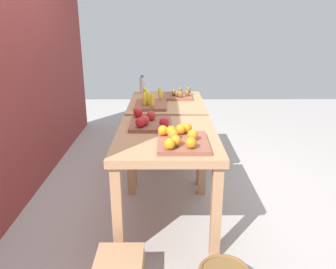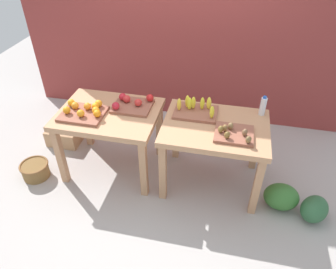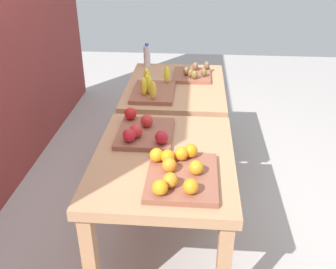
# 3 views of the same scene
# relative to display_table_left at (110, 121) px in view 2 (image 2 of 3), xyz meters

# --- Properties ---
(ground_plane) EXTENTS (8.00, 8.00, 0.00)m
(ground_plane) POSITION_rel_display_table_left_xyz_m (0.56, 0.00, -0.66)
(ground_plane) COLOR #AFA9A5
(back_wall) EXTENTS (4.40, 0.12, 3.00)m
(back_wall) POSITION_rel_display_table_left_xyz_m (0.56, 1.35, 0.84)
(back_wall) COLOR maroon
(back_wall) RESTS_ON ground_plane
(display_table_left) EXTENTS (1.04, 0.80, 0.77)m
(display_table_left) POSITION_rel_display_table_left_xyz_m (0.00, 0.00, 0.00)
(display_table_left) COLOR tan
(display_table_left) RESTS_ON ground_plane
(display_table_right) EXTENTS (1.04, 0.80, 0.77)m
(display_table_right) POSITION_rel_display_table_left_xyz_m (1.12, 0.00, 0.00)
(display_table_right) COLOR tan
(display_table_right) RESTS_ON ground_plane
(orange_bin) EXTENTS (0.45, 0.38, 0.11)m
(orange_bin) POSITION_rel_display_table_left_xyz_m (-0.22, -0.10, 0.15)
(orange_bin) COLOR #915541
(orange_bin) RESTS_ON display_table_left
(apple_bin) EXTENTS (0.41, 0.34, 0.11)m
(apple_bin) POSITION_rel_display_table_left_xyz_m (0.21, 0.14, 0.15)
(apple_bin) COLOR #915541
(apple_bin) RESTS_ON display_table_left
(banana_crate) EXTENTS (0.44, 0.32, 0.17)m
(banana_crate) POSITION_rel_display_table_left_xyz_m (0.89, 0.17, 0.16)
(banana_crate) COLOR #915541
(banana_crate) RESTS_ON display_table_right
(kiwi_bin) EXTENTS (0.36, 0.32, 0.10)m
(kiwi_bin) POSITION_rel_display_table_left_xyz_m (1.30, -0.14, 0.14)
(kiwi_bin) COLOR #915541
(kiwi_bin) RESTS_ON display_table_right
(water_bottle) EXTENTS (0.06, 0.06, 0.21)m
(water_bottle) POSITION_rel_display_table_left_xyz_m (1.56, 0.29, 0.21)
(water_bottle) COLOR silver
(water_bottle) RESTS_ON display_table_right
(watermelon_pile) EXTENTS (0.67, 0.42, 0.28)m
(watermelon_pile) POSITION_rel_display_table_left_xyz_m (1.99, -0.24, -0.52)
(watermelon_pile) COLOR #2F613A
(watermelon_pile) RESTS_ON ground_plane
(wicker_basket) EXTENTS (0.32, 0.32, 0.18)m
(wicker_basket) POSITION_rel_display_table_left_xyz_m (-0.82, -0.35, -0.56)
(wicker_basket) COLOR brown
(wicker_basket) RESTS_ON ground_plane
(cardboard_produce_box) EXTENTS (0.40, 0.30, 0.21)m
(cardboard_produce_box) POSITION_rel_display_table_left_xyz_m (-0.79, 0.30, -0.55)
(cardboard_produce_box) COLOR tan
(cardboard_produce_box) RESTS_ON ground_plane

